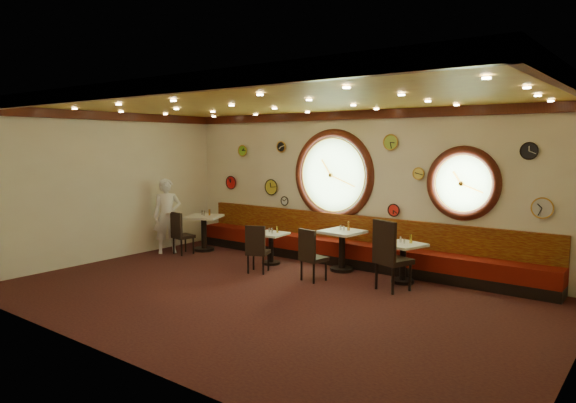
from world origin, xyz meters
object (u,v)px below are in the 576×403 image
object	(u,v)px
condiment_b_salt	(269,230)
waiter	(167,216)
condiment_c_salt	(341,227)
table_c	(342,245)
chair_a	(180,230)
condiment_a_pepper	(204,213)
condiment_d_bottle	(411,239)
chair_c	(310,252)
table_b	(271,244)
condiment_a_salt	(202,213)
condiment_d_salt	(401,239)
chair_d	(389,251)
condiment_c_pepper	(344,228)
condiment_b_bottle	(277,229)
condiment_c_bottle	(349,226)
chair_b	(257,246)
condiment_b_pepper	(272,231)
condiment_d_pepper	(404,241)
table_a	(204,229)
table_d	(403,258)
condiment_a_bottle	(209,212)

from	to	relation	value
condiment_b_salt	waiter	bearing A→B (deg)	-166.25
condiment_b_salt	condiment_c_salt	xyz separation A→B (m)	(1.51, 0.40, 0.15)
table_c	condiment_b_salt	bearing A→B (deg)	-166.83
chair_a	condiment_a_pepper	size ratio (longest dim) A/B	5.32
condiment_b_salt	waiter	xyz separation A→B (m)	(-2.54, -0.62, 0.15)
condiment_b_salt	condiment_d_bottle	bearing A→B (deg)	7.01
chair_c	condiment_c_salt	xyz separation A→B (m)	(-0.01, 1.06, 0.31)
table_b	condiment_a_salt	xyz separation A→B (m)	(-2.26, 0.17, 0.47)
condiment_d_salt	condiment_d_bottle	distance (m)	0.19
chair_d	condiment_c_pepper	bearing A→B (deg)	170.89
table_c	chair_a	distance (m)	3.85
chair_a	condiment_b_bottle	xyz separation A→B (m)	(2.35, 0.61, 0.18)
table_c	condiment_c_bottle	distance (m)	0.41
chair_d	table_c	bearing A→B (deg)	171.66
table_c	chair_b	distance (m)	1.70
condiment_b_salt	condiment_b_pepper	distance (m)	0.16
waiter	condiment_d_pepper	bearing A→B (deg)	-45.21
chair_a	condiment_b_salt	size ratio (longest dim) A/B	6.40
table_c	condiment_a_salt	xyz separation A→B (m)	(-3.74, -0.24, 0.37)
chair_b	chair_d	size ratio (longest dim) A/B	0.77
chair_c	condiment_d_salt	size ratio (longest dim) A/B	5.51
table_a	table_d	bearing A→B (deg)	2.49
condiment_d_salt	condiment_d_bottle	size ratio (longest dim) A/B	0.65
table_b	table_c	size ratio (longest dim) A/B	0.82
condiment_b_pepper	condiment_b_salt	bearing A→B (deg)	151.29
waiter	chair_b	bearing A→B (deg)	-58.41
condiment_b_pepper	chair_a	bearing A→B (deg)	-167.86
chair_c	condiment_a_pepper	distance (m)	3.65
condiment_d_pepper	condiment_d_bottle	distance (m)	0.13
condiment_d_bottle	chair_c	bearing A→B (deg)	-145.41
condiment_d_salt	condiment_c_bottle	distance (m)	1.17
condiment_a_bottle	table_d	bearing A→B (deg)	1.19
condiment_b_pepper	condiment_a_salt	bearing A→B (deg)	174.94
chair_a	condiment_a_salt	bearing A→B (deg)	98.36
condiment_a_pepper	condiment_d_pepper	world-z (taller)	condiment_a_pepper
chair_a	chair_d	size ratio (longest dim) A/B	0.79
condiment_b_salt	condiment_c_bottle	size ratio (longest dim) A/B	0.54
condiment_b_pepper	table_d	bearing A→B (deg)	7.36
chair_d	condiment_b_salt	size ratio (longest dim) A/B	8.09
table_b	condiment_c_pepper	world-z (taller)	condiment_c_pepper
condiment_a_pepper	condiment_c_pepper	world-z (taller)	condiment_a_pepper
condiment_d_bottle	condiment_c_salt	bearing A→B (deg)	179.03
condiment_b_bottle	condiment_b_pepper	bearing A→B (deg)	-111.50
condiment_d_pepper	chair_c	bearing A→B (deg)	-146.28
table_b	condiment_c_bottle	bearing A→B (deg)	16.94
table_c	condiment_a_salt	bearing A→B (deg)	-176.38
chair_d	condiment_c_bottle	bearing A→B (deg)	167.39
condiment_b_pepper	table_c	bearing A→B (deg)	17.16
table_a	waiter	world-z (taller)	waiter
table_d	chair_d	distance (m)	0.70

